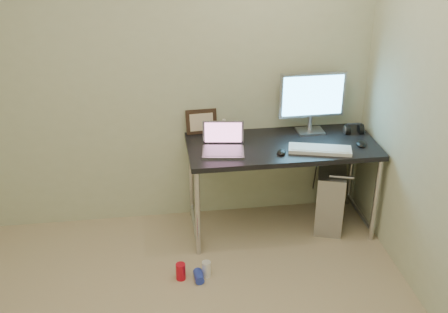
% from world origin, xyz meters
% --- Properties ---
extents(wall_back, '(3.50, 0.02, 2.50)m').
position_xyz_m(wall_back, '(0.00, 1.75, 1.25)').
color(wall_back, beige).
rests_on(wall_back, ground).
extents(desk, '(1.45, 0.64, 0.75)m').
position_xyz_m(desk, '(1.00, 1.43, 0.66)').
color(desk, black).
rests_on(desk, ground).
extents(tower_computer, '(0.36, 0.53, 0.54)m').
position_xyz_m(tower_computer, '(1.43, 1.45, 0.26)').
color(tower_computer, '#AEAEB3').
rests_on(tower_computer, ground).
extents(cable_a, '(0.01, 0.16, 0.69)m').
position_xyz_m(cable_a, '(1.38, 1.70, 0.40)').
color(cable_a, black).
rests_on(cable_a, ground).
extents(cable_b, '(0.02, 0.11, 0.71)m').
position_xyz_m(cable_b, '(1.47, 1.68, 0.38)').
color(cable_b, black).
rests_on(cable_b, ground).
extents(can_red, '(0.09, 0.09, 0.13)m').
position_xyz_m(can_red, '(0.16, 0.87, 0.06)').
color(can_red, red).
rests_on(can_red, ground).
extents(can_white, '(0.08, 0.08, 0.12)m').
position_xyz_m(can_white, '(0.35, 0.88, 0.06)').
color(can_white, white).
rests_on(can_white, ground).
extents(can_blue, '(0.07, 0.12, 0.07)m').
position_xyz_m(can_blue, '(0.29, 0.84, 0.03)').
color(can_blue, '#293CC3').
rests_on(can_blue, ground).
extents(laptop, '(0.34, 0.29, 0.21)m').
position_xyz_m(laptop, '(0.54, 1.39, 0.80)').
color(laptop, '#A4A4AB').
rests_on(laptop, desk).
extents(monitor, '(0.52, 0.16, 0.49)m').
position_xyz_m(monitor, '(1.27, 1.63, 1.04)').
color(monitor, '#A4A4AB').
rests_on(monitor, desk).
extents(keyboard, '(0.48, 0.27, 0.03)m').
position_xyz_m(keyboard, '(1.25, 1.27, 0.76)').
color(keyboard, silver).
rests_on(keyboard, desk).
extents(mouse_right, '(0.10, 0.13, 0.04)m').
position_xyz_m(mouse_right, '(1.59, 1.33, 0.77)').
color(mouse_right, black).
rests_on(mouse_right, desk).
extents(mouse_left, '(0.09, 0.12, 0.03)m').
position_xyz_m(mouse_left, '(0.96, 1.27, 0.77)').
color(mouse_left, black).
rests_on(mouse_left, desk).
extents(headphones, '(0.15, 0.09, 0.10)m').
position_xyz_m(headphones, '(1.61, 1.56, 0.78)').
color(headphones, black).
rests_on(headphones, desk).
extents(picture_frame, '(0.25, 0.09, 0.20)m').
position_xyz_m(picture_frame, '(0.41, 1.72, 0.85)').
color(picture_frame, black).
rests_on(picture_frame, desk).
extents(webcam, '(0.04, 0.03, 0.11)m').
position_xyz_m(webcam, '(0.59, 1.72, 0.83)').
color(webcam, silver).
rests_on(webcam, desk).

